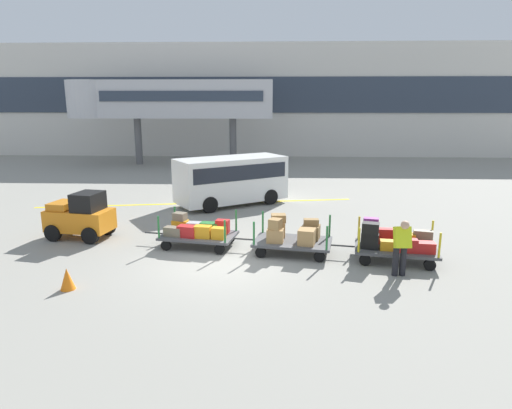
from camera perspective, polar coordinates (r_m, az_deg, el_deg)
ground_plane at (r=13.03m, az=-4.50°, el=-7.32°), size 120.00×120.00×0.00m
apron_lead_line at (r=20.40m, az=-7.38°, el=0.16°), size 13.94×2.45×0.01m
terminal_building at (r=38.13m, az=0.05°, el=13.09°), size 49.41×2.51×9.00m
jet_bridge at (r=33.10m, az=-12.01°, el=12.88°), size 14.55×3.00×5.91m
baggage_tug at (r=16.11m, az=-21.42°, el=-1.40°), size 2.26×1.55×1.58m
baggage_cart_lead at (r=14.33m, az=-7.44°, el=-3.40°), size 3.08×1.79×1.10m
baggage_cart_middle at (r=13.62m, az=4.71°, el=-3.94°), size 3.08×1.79×1.12m
baggage_cart_tail at (r=13.57m, az=17.16°, el=-4.62°), size 3.08×1.79×1.16m
baggage_handler at (r=12.30m, az=18.02°, el=-4.94°), size 0.42×0.45×1.56m
shuttle_van at (r=19.82m, az=-3.17°, el=3.50°), size 5.06×4.22×2.10m
safety_cone_near at (r=12.05m, az=-22.88°, el=-8.71°), size 0.36×0.36×0.55m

